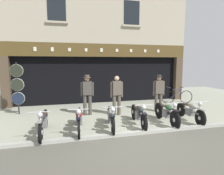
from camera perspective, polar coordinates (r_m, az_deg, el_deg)
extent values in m
cube|color=#9A9C88|center=(10.95, -2.94, -4.90)|extent=(22.18, 10.00, 0.08)
cube|color=#A6A69D|center=(6.39, 6.46, -13.53)|extent=(22.18, 0.16, 0.18)
cube|color=black|center=(13.00, -5.07, 2.99)|extent=(9.37, 4.00, 2.60)
cube|color=#4C3D2D|center=(11.03, -28.81, 1.33)|extent=(0.44, 0.36, 2.60)
cube|color=#4C3D2D|center=(12.82, 18.69, 2.57)|extent=(0.44, 0.36, 2.60)
cube|color=black|center=(11.27, -3.56, 3.00)|extent=(8.96, 0.03, 2.18)
cube|color=#4F3D1C|center=(10.84, -3.18, 10.87)|extent=(10.18, 0.24, 0.70)
cube|color=silver|center=(10.55, -21.72, 10.47)|extent=(0.14, 0.03, 0.21)
cube|color=silver|center=(10.49, -17.16, 10.68)|extent=(0.14, 0.03, 0.21)
cube|color=silver|center=(10.49, -12.39, 10.83)|extent=(0.14, 0.03, 0.17)
cube|color=silver|center=(10.57, -7.64, 10.91)|extent=(0.14, 0.03, 0.17)
cube|color=silver|center=(10.70, -3.11, 10.92)|extent=(0.14, 0.03, 0.20)
cube|color=silver|center=(10.91, 1.44, 10.86)|extent=(0.14, 0.03, 0.16)
cube|color=silver|center=(11.17, 5.61, 10.74)|extent=(0.14, 0.03, 0.17)
cube|color=silver|center=(11.50, 9.71, 10.58)|extent=(0.14, 0.03, 0.17)
cube|color=silver|center=(11.87, 13.45, 10.38)|extent=(0.14, 0.03, 0.16)
cube|color=#A89E88|center=(11.23, -3.34, 21.34)|extent=(10.18, 0.40, 3.40)
cube|color=black|center=(10.81, -15.99, 21.64)|extent=(0.90, 0.02, 1.30)
cube|color=#A89E88|center=(10.62, -15.85, 18.04)|extent=(1.10, 0.12, 0.10)
cube|color=black|center=(11.49, 5.84, 21.00)|extent=(0.90, 0.02, 1.30)
cube|color=#A89E88|center=(11.31, 5.86, 17.59)|extent=(1.10, 0.12, 0.10)
cylinder|color=black|center=(5.98, -20.28, -12.32)|extent=(0.09, 0.64, 0.63)
cylinder|color=silver|center=(5.98, -20.28, -12.32)|extent=(0.10, 0.14, 0.14)
cylinder|color=black|center=(7.34, -18.93, -8.58)|extent=(0.10, 0.64, 0.63)
cylinder|color=silver|center=(7.34, -18.93, -8.58)|extent=(0.11, 0.14, 0.14)
cube|color=gray|center=(6.62, -19.58, -9.27)|extent=(0.10, 1.33, 0.07)
cube|color=slate|center=(6.64, -19.55, -9.85)|extent=(0.21, 0.33, 0.26)
ellipsoid|color=#262428|center=(6.40, -19.82, -7.99)|extent=(0.23, 0.47, 0.20)
ellipsoid|color=#38281E|center=(6.82, -19.41, -7.20)|extent=(0.21, 0.31, 0.10)
cube|color=gray|center=(5.88, -20.43, -9.21)|extent=(0.11, 0.36, 0.04)
sphere|color=silver|center=(5.89, -20.43, -7.53)|extent=(0.15, 0.15, 0.15)
cylinder|color=silver|center=(5.87, -20.46, -6.77)|extent=(0.62, 0.04, 0.02)
cylinder|color=silver|center=(5.93, -20.36, -9.54)|extent=(0.04, 0.29, 0.60)
cylinder|color=black|center=(6.00, -9.70, -11.89)|extent=(0.13, 0.64, 0.63)
cylinder|color=silver|center=(6.00, -9.70, -11.89)|extent=(0.11, 0.15, 0.14)
cylinder|color=black|center=(7.36, -9.59, -8.25)|extent=(0.14, 0.64, 0.63)
cylinder|color=silver|center=(7.36, -9.59, -8.25)|extent=(0.12, 0.15, 0.14)
cube|color=black|center=(6.64, -9.66, -8.90)|extent=(0.20, 1.31, 0.07)
cube|color=slate|center=(6.66, -9.65, -9.47)|extent=(0.23, 0.34, 0.26)
ellipsoid|color=maroon|center=(6.43, -9.71, -7.61)|extent=(0.27, 0.48, 0.20)
ellipsoid|color=#38281E|center=(6.84, -9.67, -6.85)|extent=(0.23, 0.32, 0.10)
cube|color=black|center=(5.90, -9.77, -8.81)|extent=(0.14, 0.37, 0.04)
sphere|color=silver|center=(5.91, -9.80, -7.12)|extent=(0.15, 0.15, 0.15)
cylinder|color=silver|center=(5.89, -9.82, -6.37)|extent=(0.62, 0.09, 0.02)
cylinder|color=silver|center=(5.95, -9.76, -9.13)|extent=(0.06, 0.23, 0.62)
cylinder|color=black|center=(6.20, 0.28, -11.16)|extent=(0.17, 0.64, 0.63)
cylinder|color=silver|center=(6.20, 0.28, -11.16)|extent=(0.12, 0.15, 0.14)
cylinder|color=black|center=(7.47, -0.81, -7.92)|extent=(0.18, 0.64, 0.63)
cylinder|color=silver|center=(7.47, -0.81, -7.92)|extent=(0.13, 0.15, 0.14)
cube|color=black|center=(6.79, -0.32, -8.42)|extent=(0.26, 1.22, 0.07)
cube|color=slate|center=(6.81, -0.32, -8.99)|extent=(0.25, 0.35, 0.26)
ellipsoid|color=gray|center=(6.59, -0.18, -7.12)|extent=(0.29, 0.49, 0.20)
ellipsoid|color=#38281E|center=(6.98, -0.51, -6.46)|extent=(0.24, 0.33, 0.10)
cube|color=black|center=(6.10, 0.28, -8.16)|extent=(0.16, 0.37, 0.04)
sphere|color=silver|center=(6.11, 0.23, -6.53)|extent=(0.15, 0.15, 0.15)
cylinder|color=silver|center=(6.09, 0.23, -5.80)|extent=(0.62, 0.12, 0.02)
cylinder|color=silver|center=(6.15, 0.24, -8.48)|extent=(0.08, 0.26, 0.61)
cylinder|color=black|center=(6.61, 9.42, -10.17)|extent=(0.15, 0.61, 0.61)
cylinder|color=silver|center=(6.61, 9.42, -10.17)|extent=(0.12, 0.15, 0.13)
cylinder|color=black|center=(7.93, 6.48, -7.14)|extent=(0.16, 0.61, 0.61)
cylinder|color=silver|center=(7.93, 6.48, -7.14)|extent=(0.13, 0.15, 0.13)
cube|color=black|center=(7.23, 7.83, -7.61)|extent=(0.24, 1.31, 0.07)
cube|color=slate|center=(7.25, 7.82, -8.14)|extent=(0.24, 0.34, 0.26)
ellipsoid|color=black|center=(7.03, 8.22, -6.38)|extent=(0.28, 0.49, 0.20)
ellipsoid|color=#38281E|center=(7.43, 7.34, -5.77)|extent=(0.24, 0.32, 0.10)
cube|color=black|center=(6.52, 9.48, -7.45)|extent=(0.15, 0.37, 0.04)
sphere|color=silver|center=(6.53, 9.36, -5.83)|extent=(0.15, 0.15, 0.15)
cylinder|color=silver|center=(6.52, 9.38, -5.14)|extent=(0.62, 0.11, 0.02)
cylinder|color=silver|center=(6.57, 9.37, -7.65)|extent=(0.07, 0.26, 0.61)
cylinder|color=black|center=(7.09, 18.07, -9.06)|extent=(0.12, 0.65, 0.64)
cylinder|color=silver|center=(7.09, 18.07, -9.06)|extent=(0.11, 0.15, 0.14)
cylinder|color=black|center=(8.24, 13.64, -6.62)|extent=(0.13, 0.65, 0.64)
cylinder|color=silver|center=(8.24, 13.64, -6.62)|extent=(0.12, 0.15, 0.14)
cube|color=black|center=(7.63, 15.71, -6.88)|extent=(0.16, 1.23, 0.07)
cube|color=slate|center=(7.65, 15.69, -7.39)|extent=(0.22, 0.33, 0.26)
ellipsoid|color=#2B5030|center=(7.45, 16.31, -5.68)|extent=(0.25, 0.48, 0.20)
ellipsoid|color=#38281E|center=(7.80, 14.98, -5.19)|extent=(0.22, 0.31, 0.10)
cube|color=black|center=(7.01, 18.18, -6.37)|extent=(0.13, 0.37, 0.04)
sphere|color=silver|center=(7.02, 18.00, -5.02)|extent=(0.15, 0.15, 0.15)
cylinder|color=silver|center=(7.01, 18.02, -4.38)|extent=(0.62, 0.07, 0.02)
cylinder|color=silver|center=(7.05, 18.01, -6.72)|extent=(0.06, 0.26, 0.61)
cylinder|color=black|center=(7.73, 24.56, -8.19)|extent=(0.13, 0.61, 0.60)
cylinder|color=silver|center=(7.73, 24.56, -8.19)|extent=(0.11, 0.14, 0.13)
cylinder|color=black|center=(8.85, 19.64, -6.02)|extent=(0.14, 0.61, 0.60)
cylinder|color=silver|center=(8.85, 19.64, -6.02)|extent=(0.12, 0.14, 0.13)
cube|color=gray|center=(8.25, 21.97, -6.23)|extent=(0.19, 1.26, 0.07)
cube|color=slate|center=(8.27, 21.95, -6.70)|extent=(0.23, 0.34, 0.26)
ellipsoid|color=gray|center=(8.07, 22.64, -5.10)|extent=(0.26, 0.48, 0.20)
ellipsoid|color=#38281E|center=(8.42, 21.16, -4.68)|extent=(0.23, 0.32, 0.10)
cube|color=gray|center=(7.65, 24.69, -5.88)|extent=(0.13, 0.37, 0.04)
sphere|color=silver|center=(7.66, 24.51, -4.47)|extent=(0.15, 0.15, 0.15)
cylinder|color=silver|center=(7.65, 24.54, -3.89)|extent=(0.62, 0.08, 0.02)
cylinder|color=silver|center=(7.69, 24.51, -6.04)|extent=(0.06, 0.24, 0.62)
cylinder|color=#47423D|center=(8.56, -6.50, -5.01)|extent=(0.15, 0.15, 0.92)
cylinder|color=#47423D|center=(8.55, -7.97, -5.05)|extent=(0.15, 0.15, 0.92)
cube|color=#47423D|center=(8.43, -7.32, -0.19)|extent=(0.39, 0.25, 0.58)
cube|color=silver|center=(8.53, -7.37, 0.37)|extent=(0.14, 0.03, 0.32)
cube|color=#47234C|center=(8.55, -7.38, 0.30)|extent=(0.05, 0.02, 0.30)
cylinder|color=#47423D|center=(8.45, -5.72, -0.44)|extent=(0.09, 0.09, 0.59)
cylinder|color=#47423D|center=(8.42, -8.91, -0.52)|extent=(0.09, 0.09, 0.59)
sphere|color=tan|center=(8.38, -7.36, 2.53)|extent=(0.21, 0.21, 0.21)
cylinder|color=#4C4238|center=(8.38, -7.37, 2.92)|extent=(0.35, 0.35, 0.01)
cylinder|color=#4C4238|center=(8.37, -7.37, 3.31)|extent=(0.22, 0.22, 0.11)
cylinder|color=brown|center=(8.52, 2.09, -5.06)|extent=(0.15, 0.15, 0.91)
cylinder|color=brown|center=(8.46, 0.65, -5.15)|extent=(0.15, 0.15, 0.91)
cube|color=brown|center=(8.36, 1.39, -0.17)|extent=(0.38, 0.22, 0.61)
cube|color=silver|center=(8.46, 1.17, 0.41)|extent=(0.14, 0.02, 0.34)
cube|color=brown|center=(8.47, 1.14, 0.34)|extent=(0.05, 0.01, 0.31)
cylinder|color=brown|center=(8.43, 2.92, -0.56)|extent=(0.09, 0.09, 0.66)
cylinder|color=brown|center=(8.30, -0.17, -0.68)|extent=(0.09, 0.09, 0.66)
sphere|color=tan|center=(8.31, 1.40, 2.67)|extent=(0.21, 0.21, 0.21)
cylinder|color=brown|center=(9.40, 14.09, -4.20)|extent=(0.15, 0.15, 0.87)
cylinder|color=brown|center=(9.31, 12.85, -4.27)|extent=(0.15, 0.15, 0.87)
cube|color=brown|center=(9.24, 13.61, 0.12)|extent=(0.40, 0.25, 0.60)
cube|color=silver|center=(9.33, 13.33, 0.65)|extent=(0.14, 0.03, 0.34)
cube|color=brown|center=(9.35, 13.30, 0.58)|extent=(0.05, 0.02, 0.31)
cylinder|color=brown|center=(9.34, 14.91, -0.24)|extent=(0.09, 0.09, 0.65)
cylinder|color=brown|center=(9.15, 12.25, -0.31)|extent=(0.09, 0.09, 0.65)
sphere|color=tan|center=(9.20, 13.68, 2.63)|extent=(0.19, 0.19, 0.19)
cylinder|color=#332D28|center=(9.19, 13.69, 2.96)|extent=(0.33, 0.33, 0.01)
cylinder|color=#332D28|center=(9.19, 13.70, 3.29)|extent=(0.20, 0.20, 0.11)
cylinder|color=#232328|center=(9.45, -26.02, -0.31)|extent=(0.06, 0.06, 2.29)
cylinder|color=#23281E|center=(9.37, -26.31, 4.45)|extent=(0.53, 0.03, 0.53)
torus|color=beige|center=(9.38, -26.29, 4.46)|extent=(0.55, 0.04, 0.55)
cylinder|color=#23281E|center=(9.41, -26.10, 0.75)|extent=(0.53, 0.03, 0.53)
torus|color=silver|center=(9.42, -26.08, 0.76)|extent=(0.55, 0.04, 0.55)
cylinder|color=#192338|center=(9.49, -25.89, -2.91)|extent=(0.53, 0.03, 0.53)
torus|color=beige|center=(9.50, -25.88, -2.89)|extent=(0.55, 0.04, 0.55)
cube|color=silver|center=(11.53, 4.49, 4.57)|extent=(0.75, 0.02, 0.93)
cube|color=#232328|center=(11.51, 4.53, 6.37)|extent=(0.75, 0.01, 0.20)
cube|color=silver|center=(11.97, 9.74, 4.34)|extent=(0.76, 0.02, 0.95)
cube|color=#232328|center=(11.94, 9.80, 6.14)|extent=(0.76, 0.01, 0.20)
torus|color=black|center=(11.35, 16.19, -2.76)|extent=(0.73, 0.17, 0.73)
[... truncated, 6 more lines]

